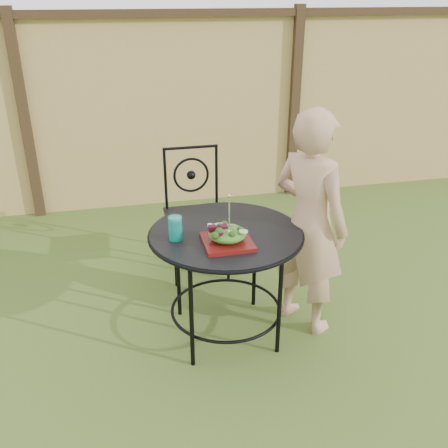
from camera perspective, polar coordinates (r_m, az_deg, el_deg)
The scene contains 9 objects.
ground at distance 3.38m, azimuth -1.12°, elevation -11.35°, with size 60.00×60.00×0.00m, color #314C18.
fence at distance 5.00m, azimuth -6.60°, elevation 12.70°, with size 8.00×0.12×1.90m.
patio_table at distance 3.00m, azimuth 0.22°, elevation -3.24°, with size 0.92×0.92×0.72m.
patio_chair at distance 3.81m, azimuth -3.30°, elevation 1.78°, with size 0.46×0.46×0.95m.
diner at distance 3.10m, azimuth 9.73°, elevation 0.05°, with size 0.52×0.34×1.43m, color tan.
salad_plate at distance 2.79m, azimuth 0.38°, elevation -2.06°, with size 0.27×0.27×0.02m, color #490A0B.
salad at distance 2.77m, azimuth 0.39°, elevation -1.11°, with size 0.21×0.21×0.08m, color #235614.
fork at distance 2.71m, azimuth 0.60°, elevation 1.38°, with size 0.01×0.01×0.18m, color silver.
drinking_glass at distance 2.83m, azimuth -5.58°, elevation -0.47°, with size 0.08×0.08×0.14m, color #0B8876.
Camera 1 is at (-0.55, -2.66, 2.01)m, focal length 40.00 mm.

